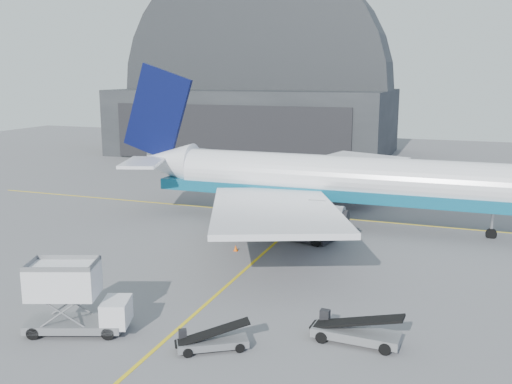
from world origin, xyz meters
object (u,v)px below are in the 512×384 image
at_px(pushback_tug, 309,232).
at_px(belt_loader_a, 212,341).
at_px(airliner, 326,180).
at_px(belt_loader_b, 355,332).
at_px(catering_truck, 73,299).

bearing_deg(pushback_tug, belt_loader_a, -74.05).
height_order(airliner, pushback_tug, airliner).
bearing_deg(belt_loader_b, catering_truck, -161.65).
distance_m(airliner, belt_loader_b, 26.41).
distance_m(airliner, belt_loader_a, 28.80).
height_order(airliner, belt_loader_a, airliner).
bearing_deg(catering_truck, belt_loader_a, -14.66).
relative_size(airliner, belt_loader_a, 11.51).
bearing_deg(belt_loader_b, pushback_tug, 115.31).
bearing_deg(pushback_tug, belt_loader_b, -52.78).
xyz_separation_m(pushback_tug, belt_loader_b, (7.57, -18.59, -0.18)).
height_order(pushback_tug, belt_loader_b, pushback_tug).
bearing_deg(belt_loader_a, catering_truck, 153.62).
relative_size(catering_truck, belt_loader_a, 1.59).
height_order(airliner, catering_truck, airliner).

